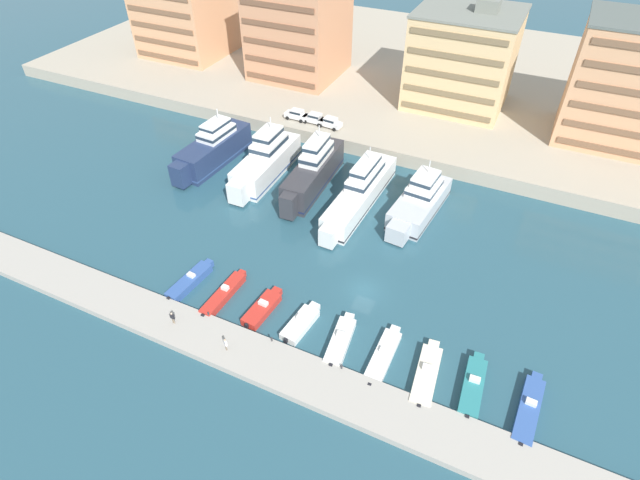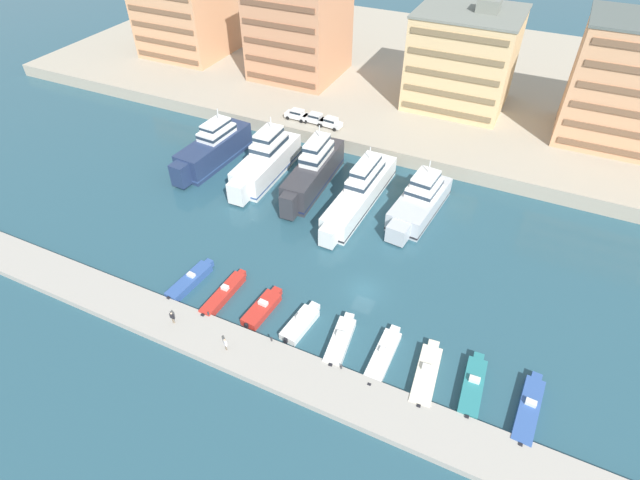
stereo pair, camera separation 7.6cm
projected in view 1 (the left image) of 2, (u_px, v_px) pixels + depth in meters
ground_plane at (364, 291)px, 59.83m from camera, size 400.00×400.00×0.00m
quay_promenade at (477, 83)px, 102.33m from camera, size 180.00×70.00×2.38m
pier_dock at (313, 382)px, 49.87m from camera, size 120.00×5.31×0.82m
yacht_navy_far_left at (213, 148)px, 80.04m from camera, size 5.31×17.58×8.44m
yacht_white_left at (266, 160)px, 77.20m from camera, size 4.89×17.98×8.92m
yacht_charcoal_mid_left at (313, 171)px, 74.70m from camera, size 4.55×18.54×9.14m
yacht_white_center_left at (361, 191)px, 71.64m from camera, size 4.39×21.92×8.07m
yacht_silver_center at (420, 201)px, 70.16m from camera, size 6.11×16.23×7.57m
motorboat_blue_far_left at (190, 281)px, 60.38m from camera, size 2.30×7.70×1.41m
motorboat_red_left at (224, 294)px, 58.70m from camera, size 1.75×8.24×1.50m
motorboat_red_mid_left at (263, 308)px, 57.10m from camera, size 2.36×6.62×1.42m
motorboat_white_center_left at (301, 323)px, 55.45m from camera, size 2.60×6.36×1.43m
motorboat_white_center at (341, 341)px, 53.57m from camera, size 2.62×7.42×1.49m
motorboat_white_center_right at (383, 356)px, 52.16m from camera, size 1.90×8.36×1.16m
motorboat_cream_mid_right at (427, 374)px, 50.42m from camera, size 2.72×8.41×1.43m
motorboat_teal_right at (473, 386)px, 49.36m from camera, size 2.29×7.92×1.46m
motorboat_blue_far_right at (529, 409)px, 47.50m from camera, size 2.22×8.68×1.34m
car_white_far_left at (297, 114)px, 87.32m from camera, size 4.11×1.94×1.80m
car_white_left at (315, 118)px, 86.24m from camera, size 4.14×2.01×1.80m
car_white_mid_left at (330, 122)px, 85.09m from camera, size 4.24×2.22×1.80m
apartment_block_far_left at (188, 14)px, 107.73m from camera, size 17.37×18.13×17.72m
apartment_block_left at (298, 21)px, 96.57m from camera, size 16.56×16.73×22.64m
apartment_block_mid_left at (462, 58)px, 87.65m from camera, size 17.30×15.76×18.37m
pedestrian_near_edge at (225, 344)px, 51.69m from camera, size 0.56×0.45×1.69m
pedestrian_mid_deck at (172, 317)px, 54.39m from camera, size 0.65×0.23×1.67m
bollard_west at (208, 314)px, 55.59m from camera, size 0.20×0.20×0.61m
bollard_west_mid at (272, 339)px, 52.98m from camera, size 0.20×0.20×0.61m
bollard_east_mid at (342, 366)px, 50.36m from camera, size 0.20×0.20×0.61m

